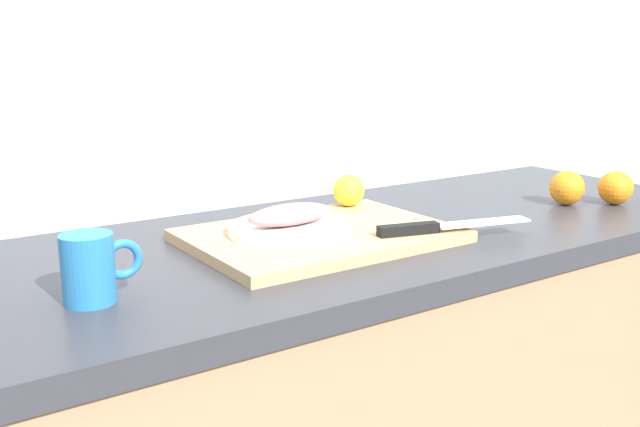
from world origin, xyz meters
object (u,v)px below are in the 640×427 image
object	(u,v)px
coffee_mug_0	(91,268)
cutting_board	(320,236)
fish_fillet	(292,214)
white_plate	(292,229)
lemon_0	(349,191)
chef_knife	(436,227)

from	to	relation	value
coffee_mug_0	cutting_board	bearing A→B (deg)	10.76
cutting_board	fish_fillet	world-z (taller)	fish_fillet
white_plate	fish_fillet	xyz separation A→B (m)	(0.00, 0.00, 0.03)
lemon_0	cutting_board	bearing A→B (deg)	-140.74
chef_knife	coffee_mug_0	xyz separation A→B (m)	(-0.58, 0.04, 0.02)
white_plate	lemon_0	size ratio (longest dim) A/B	3.36
chef_knife	coffee_mug_0	distance (m)	0.58
fish_fillet	chef_knife	world-z (taller)	fish_fillet
white_plate	coffee_mug_0	world-z (taller)	coffee_mug_0
cutting_board	fish_fillet	bearing A→B (deg)	165.75
cutting_board	chef_knife	size ratio (longest dim) A/B	1.56
fish_fillet	coffee_mug_0	xyz separation A→B (m)	(-0.37, -0.09, -0.01)
white_plate	chef_knife	size ratio (longest dim) A/B	0.74
cutting_board	chef_knife	xyz separation A→B (m)	(0.16, -0.12, 0.02)
coffee_mug_0	fish_fillet	bearing A→B (deg)	14.03
fish_fillet	chef_knife	xyz separation A→B (m)	(0.21, -0.13, -0.02)
chef_knife	white_plate	bearing A→B (deg)	162.00
white_plate	fish_fillet	world-z (taller)	fish_fillet
fish_fillet	coffee_mug_0	size ratio (longest dim) A/B	1.45
fish_fillet	coffee_mug_0	world-z (taller)	coffee_mug_0
white_plate	chef_knife	bearing A→B (deg)	-32.54
white_plate	coffee_mug_0	distance (m)	0.38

